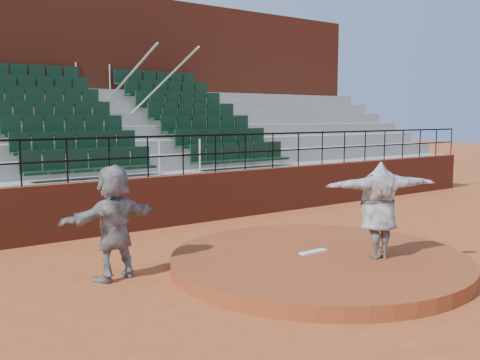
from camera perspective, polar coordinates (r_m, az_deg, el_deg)
name	(u,v)px	position (r m, az deg, el deg)	size (l,w,h in m)	color
ground	(319,267)	(10.22, 8.38, -9.19)	(90.00, 90.00, 0.00)	#A84F25
pitchers_mound	(319,261)	(10.18, 8.40, -8.52)	(5.50, 5.50, 0.25)	brown
pitching_rubber	(313,252)	(10.25, 7.82, -7.59)	(0.60, 0.15, 0.03)	white
boundary_wall	(184,199)	(14.00, -6.03, -2.06)	(24.00, 0.30, 1.30)	maroon
wall_railing	(183,146)	(13.85, -6.10, 3.59)	(24.04, 0.05, 1.03)	black
seating_deck	(125,160)	(17.14, -12.18, 2.13)	(24.00, 5.97, 4.63)	gray
press_box_facade	(79,96)	(20.78, -16.80, 8.62)	(24.00, 3.00, 7.10)	maroon
pitcher	(379,210)	(9.92, 14.57, -3.15)	(2.15, 0.59, 1.75)	black
fielder	(114,222)	(9.45, -13.29, -4.40)	(1.85, 0.59, 1.99)	black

